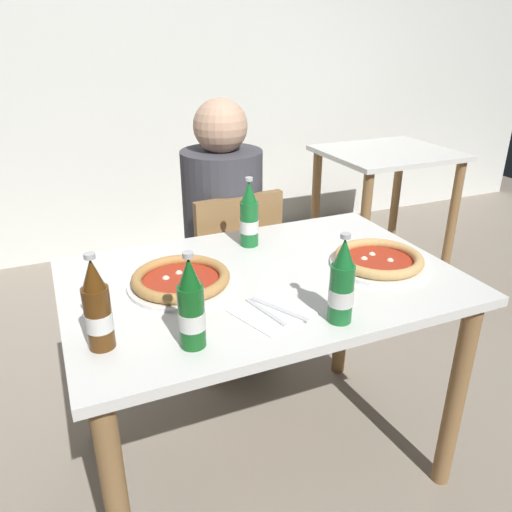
{
  "coord_description": "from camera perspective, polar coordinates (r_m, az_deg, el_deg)",
  "views": [
    {
      "loc": [
        -0.57,
        -1.28,
        1.45
      ],
      "look_at": [
        0.0,
        0.05,
        0.8
      ],
      "focal_mm": 35.42,
      "sensor_mm": 36.0,
      "label": 1
    }
  ],
  "objects": [
    {
      "name": "ground_plane",
      "position": [
        2.02,
        0.6,
        -21.73
      ],
      "size": [
        8.0,
        8.0,
        0.0
      ],
      "primitive_type": "plane",
      "color": "gray"
    },
    {
      "name": "back_wall_tiled",
      "position": [
        3.53,
        -14.93,
        21.04
      ],
      "size": [
        7.0,
        0.1,
        2.6
      ],
      "primitive_type": "cube",
      "color": "white",
      "rests_on": "ground_plane"
    },
    {
      "name": "dining_table_main",
      "position": [
        1.62,
        0.7,
        -5.96
      ],
      "size": [
        1.2,
        0.8,
        0.75
      ],
      "color": "silver",
      "rests_on": "ground_plane"
    },
    {
      "name": "chair_behind_table",
      "position": [
        2.23,
        -3.02,
        -1.54
      ],
      "size": [
        0.43,
        0.43,
        0.85
      ],
      "rotation": [
        0.0,
        0.0,
        3.22
      ],
      "color": "olive",
      "rests_on": "ground_plane"
    },
    {
      "name": "diner_seated",
      "position": [
        2.23,
        -3.66,
        1.3
      ],
      "size": [
        0.34,
        0.34,
        1.21
      ],
      "color": "#2D3342",
      "rests_on": "ground_plane"
    },
    {
      "name": "dining_table_background",
      "position": [
        3.41,
        14.43,
        8.87
      ],
      "size": [
        0.8,
        0.7,
        0.75
      ],
      "color": "silver",
      "rests_on": "ground_plane"
    },
    {
      "name": "pizza_margherita_near",
      "position": [
        1.68,
        13.66,
        -0.45
      ],
      "size": [
        0.31,
        0.31,
        0.04
      ],
      "color": "white",
      "rests_on": "dining_table_main"
    },
    {
      "name": "pizza_marinara_far",
      "position": [
        1.52,
        -8.47,
        -2.67
      ],
      "size": [
        0.32,
        0.32,
        0.04
      ],
      "color": "white",
      "rests_on": "dining_table_main"
    },
    {
      "name": "beer_bottle_left",
      "position": [
        1.25,
        -17.48,
        -5.75
      ],
      "size": [
        0.07,
        0.07,
        0.25
      ],
      "color": "#512D0F",
      "rests_on": "dining_table_main"
    },
    {
      "name": "beer_bottle_center",
      "position": [
        1.31,
        9.66,
        -3.29
      ],
      "size": [
        0.07,
        0.07,
        0.25
      ],
      "color": "#196B2D",
      "rests_on": "dining_table_main"
    },
    {
      "name": "beer_bottle_right",
      "position": [
        1.76,
        -0.78,
        4.38
      ],
      "size": [
        0.07,
        0.07,
        0.25
      ],
      "color": "#196B2D",
      "rests_on": "dining_table_main"
    },
    {
      "name": "beer_bottle_extra",
      "position": [
        1.2,
        -7.33,
        -5.83
      ],
      "size": [
        0.07,
        0.07,
        0.25
      ],
      "color": "#14591E",
      "rests_on": "dining_table_main"
    },
    {
      "name": "napkin_with_cutlery",
      "position": [
        1.38,
        1.86,
        -6.3
      ],
      "size": [
        0.23,
        0.23,
        0.01
      ],
      "color": "white",
      "rests_on": "dining_table_main"
    }
  ]
}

